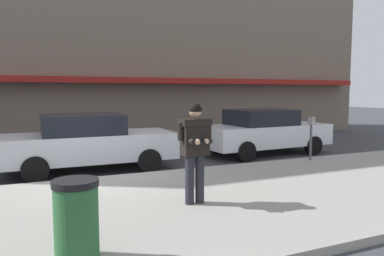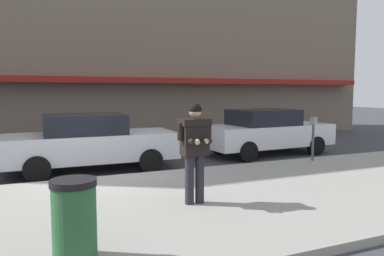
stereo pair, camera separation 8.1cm
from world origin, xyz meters
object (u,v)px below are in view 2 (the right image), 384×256
parked_sedan_far (266,131)px  trash_bin (74,219)px  parked_sedan_mid (90,142)px  parking_meter (313,132)px  man_texting_on_phone (195,142)px

parked_sedan_far → trash_bin: bearing=-138.6°
parked_sedan_mid → trash_bin: size_ratio=4.60×
parking_meter → man_texting_on_phone: bearing=-152.9°
parked_sedan_mid → parked_sedan_far: same height
parked_sedan_mid → parked_sedan_far: (5.89, 0.31, 0.00)m
man_texting_on_phone → trash_bin: (-2.23, -1.49, -0.62)m
parked_sedan_mid → parking_meter: (6.06, -1.79, 0.18)m
parking_meter → parked_sedan_far: bearing=94.8°
parked_sedan_mid → man_texting_on_phone: 4.47m
parked_sedan_mid → trash_bin: parked_sedan_mid is taller
man_texting_on_phone → parking_meter: man_texting_on_phone is taller
man_texting_on_phone → trash_bin: size_ratio=1.84×
man_texting_on_phone → parking_meter: size_ratio=1.42×
man_texting_on_phone → parking_meter: (4.85, 2.48, -0.28)m
man_texting_on_phone → trash_bin: man_texting_on_phone is taller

